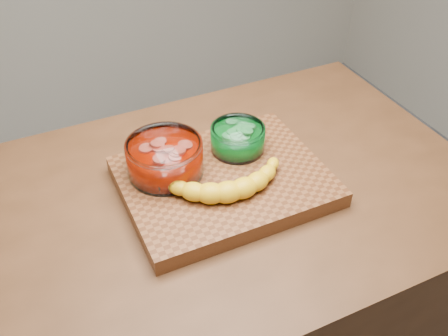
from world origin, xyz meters
name	(u,v)px	position (x,y,z in m)	size (l,w,h in m)	color
counter	(224,304)	(0.00, 0.00, 0.45)	(1.20, 0.80, 0.90)	#4F2D17
cutting_board	(224,182)	(0.00, 0.00, 0.92)	(0.45, 0.35, 0.04)	brown
bowl_red	(165,159)	(-0.11, 0.07, 0.98)	(0.17, 0.17, 0.08)	white
bowl_green	(238,138)	(0.07, 0.07, 0.97)	(0.13, 0.13, 0.06)	white
banana	(225,178)	(-0.01, -0.03, 0.96)	(0.31, 0.16, 0.04)	gold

